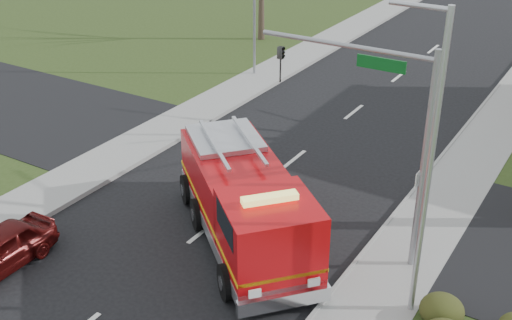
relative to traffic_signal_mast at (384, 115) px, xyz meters
The scene contains 7 objects.
ground 7.18m from the traffic_signal_mast, 163.94° to the right, with size 120.00×120.00×0.00m, color black.
sidewalk_right 4.97m from the traffic_signal_mast, 56.58° to the right, with size 2.40×80.00×0.15m, color gray.
sidewalk_left 12.41m from the traffic_signal_mast, behind, with size 2.40×80.00×0.15m, color gray.
traffic_signal_mast is the anchor object (origin of this frame).
streetlight_pole 2.78m from the traffic_signal_mast, 46.02° to the right, with size 1.48×0.16×8.40m.
utility_pole_far 17.38m from the traffic_signal_mast, 133.85° to the left, with size 0.14×0.14×7.00m, color gray.
fire_engine 5.16m from the traffic_signal_mast, 157.72° to the right, with size 7.37×6.93×3.05m.
Camera 1 is at (10.86, -14.46, 11.58)m, focal length 45.00 mm.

